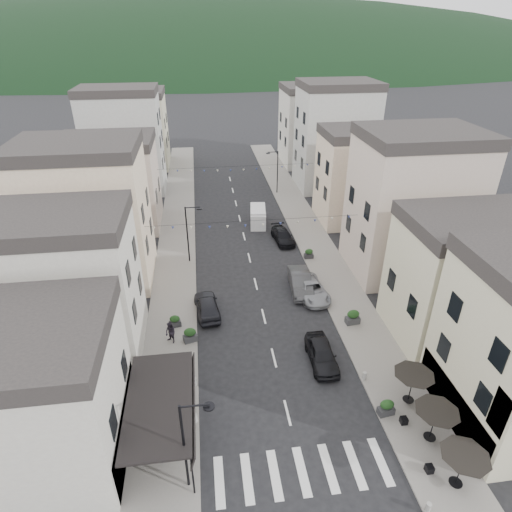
{
  "coord_description": "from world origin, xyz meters",
  "views": [
    {
      "loc": [
        -4.43,
        -12.18,
        21.61
      ],
      "look_at": [
        -0.1,
        20.06,
        3.5
      ],
      "focal_mm": 30.0,
      "sensor_mm": 36.0,
      "label": 1
    }
  ],
  "objects_px": {
    "parked_car_c": "(311,289)",
    "delivery_van": "(258,216)",
    "parked_car_b": "(300,282)",
    "parked_car_e": "(207,306)",
    "parked_car_d": "(283,236)",
    "pedestrian_b": "(171,333)",
    "parked_car_a": "(322,354)",
    "pedestrian_a": "(186,380)"
  },
  "relations": [
    {
      "from": "parked_car_c",
      "to": "delivery_van",
      "type": "bearing_deg",
      "value": 93.5
    },
    {
      "from": "parked_car_b",
      "to": "parked_car_e",
      "type": "height_order",
      "value": "parked_car_b"
    },
    {
      "from": "parked_car_d",
      "to": "delivery_van",
      "type": "height_order",
      "value": "delivery_van"
    },
    {
      "from": "parked_car_c",
      "to": "delivery_van",
      "type": "xyz_separation_m",
      "value": [
        -2.57,
        15.76,
        0.35
      ]
    },
    {
      "from": "pedestrian_b",
      "to": "parked_car_a",
      "type": "bearing_deg",
      "value": 25.2
    },
    {
      "from": "pedestrian_b",
      "to": "delivery_van",
      "type": "bearing_deg",
      "value": 108.54
    },
    {
      "from": "parked_car_b",
      "to": "delivery_van",
      "type": "xyz_separation_m",
      "value": [
        -1.85,
        14.68,
        0.22
      ]
    },
    {
      "from": "parked_car_c",
      "to": "parked_car_a",
      "type": "bearing_deg",
      "value": -104.77
    },
    {
      "from": "delivery_van",
      "to": "pedestrian_b",
      "type": "relative_size",
      "value": 2.58
    },
    {
      "from": "parked_car_b",
      "to": "parked_car_d",
      "type": "relative_size",
      "value": 1.11
    },
    {
      "from": "parked_car_b",
      "to": "parked_car_c",
      "type": "bearing_deg",
      "value": -52.44
    },
    {
      "from": "parked_car_c",
      "to": "pedestrian_b",
      "type": "height_order",
      "value": "pedestrian_b"
    },
    {
      "from": "parked_car_b",
      "to": "parked_car_a",
      "type": "bearing_deg",
      "value": -89.81
    },
    {
      "from": "parked_car_a",
      "to": "pedestrian_b",
      "type": "relative_size",
      "value": 2.49
    },
    {
      "from": "parked_car_a",
      "to": "parked_car_e",
      "type": "height_order",
      "value": "parked_car_e"
    },
    {
      "from": "parked_car_a",
      "to": "pedestrian_b",
      "type": "distance_m",
      "value": 11.27
    },
    {
      "from": "delivery_van",
      "to": "pedestrian_a",
      "type": "distance_m",
      "value": 26.82
    },
    {
      "from": "parked_car_c",
      "to": "pedestrian_b",
      "type": "distance_m",
      "value": 12.96
    },
    {
      "from": "parked_car_d",
      "to": "delivery_van",
      "type": "distance_m",
      "value": 5.39
    },
    {
      "from": "parked_car_d",
      "to": "pedestrian_a",
      "type": "bearing_deg",
      "value": -123.04
    },
    {
      "from": "pedestrian_b",
      "to": "parked_car_d",
      "type": "bearing_deg",
      "value": 96.77
    },
    {
      "from": "parked_car_b",
      "to": "pedestrian_a",
      "type": "distance_m",
      "value": 14.81
    },
    {
      "from": "pedestrian_a",
      "to": "pedestrian_b",
      "type": "xyz_separation_m",
      "value": [
        -1.21,
        4.95,
        0.07
      ]
    },
    {
      "from": "parked_car_e",
      "to": "parked_car_a",
      "type": "bearing_deg",
      "value": 132.1
    },
    {
      "from": "pedestrian_a",
      "to": "pedestrian_b",
      "type": "height_order",
      "value": "pedestrian_b"
    },
    {
      "from": "parked_car_c",
      "to": "delivery_van",
      "type": "relative_size",
      "value": 1.08
    },
    {
      "from": "parked_car_e",
      "to": "pedestrian_b",
      "type": "xyz_separation_m",
      "value": [
        -2.83,
        -3.44,
        0.24
      ]
    },
    {
      "from": "parked_car_a",
      "to": "parked_car_d",
      "type": "height_order",
      "value": "parked_car_a"
    },
    {
      "from": "pedestrian_b",
      "to": "parked_car_b",
      "type": "bearing_deg",
      "value": 70.76
    },
    {
      "from": "parked_car_c",
      "to": "pedestrian_b",
      "type": "bearing_deg",
      "value": -164.0
    },
    {
      "from": "parked_car_e",
      "to": "parked_car_b",
      "type": "bearing_deg",
      "value": -170.47
    },
    {
      "from": "parked_car_a",
      "to": "pedestrian_a",
      "type": "distance_m",
      "value": 9.62
    },
    {
      "from": "parked_car_a",
      "to": "parked_car_b",
      "type": "xyz_separation_m",
      "value": [
        0.59,
        9.38,
        0.07
      ]
    },
    {
      "from": "parked_car_d",
      "to": "delivery_van",
      "type": "xyz_separation_m",
      "value": [
        -2.08,
        4.95,
        0.39
      ]
    },
    {
      "from": "pedestrian_a",
      "to": "parked_car_d",
      "type": "bearing_deg",
      "value": 59.42
    },
    {
      "from": "delivery_van",
      "to": "parked_car_a",
      "type": "bearing_deg",
      "value": -80.09
    },
    {
      "from": "pedestrian_a",
      "to": "parked_car_e",
      "type": "bearing_deg",
      "value": 75.16
    },
    {
      "from": "parked_car_b",
      "to": "parked_car_c",
      "type": "relative_size",
      "value": 1.0
    },
    {
      "from": "parked_car_a",
      "to": "delivery_van",
      "type": "xyz_separation_m",
      "value": [
        -1.26,
        24.06,
        0.29
      ]
    },
    {
      "from": "delivery_van",
      "to": "parked_car_d",
      "type": "bearing_deg",
      "value": -60.3
    },
    {
      "from": "parked_car_a",
      "to": "parked_car_b",
      "type": "relative_size",
      "value": 0.89
    },
    {
      "from": "parked_car_b",
      "to": "parked_car_c",
      "type": "xyz_separation_m",
      "value": [
        0.73,
        -1.09,
        -0.13
      ]
    }
  ]
}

